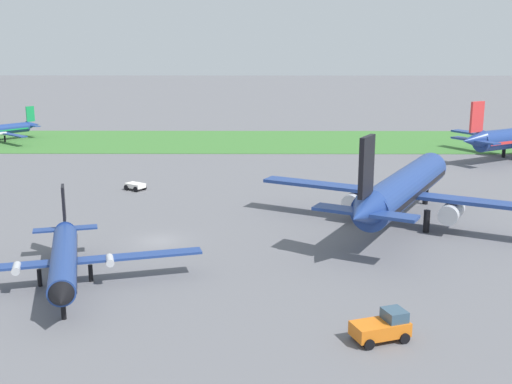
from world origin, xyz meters
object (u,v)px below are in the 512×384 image
at_px(airplane_foreground_turboprop, 64,258).
at_px(pushback_tug_near_gate, 383,327).
at_px(airplane_midfield_jet, 403,189).
at_px(baggage_cart_midfield, 135,186).

bearing_deg(airplane_foreground_turboprop, pushback_tug_near_gate, 53.05).
xyz_separation_m(airplane_midfield_jet, baggage_cart_midfield, (-30.61, 16.05, -3.38)).
distance_m(airplane_midfield_jet, pushback_tug_near_gate, 26.90).
bearing_deg(airplane_midfield_jet, pushback_tug_near_gate, -167.18).
height_order(airplane_midfield_jet, baggage_cart_midfield, airplane_midfield_jet).
bearing_deg(airplane_midfield_jet, baggage_cart_midfield, 89.86).
bearing_deg(baggage_cart_midfield, pushback_tug_near_gate, -25.91).
relative_size(airplane_midfield_jet, pushback_tug_near_gate, 7.13).
relative_size(airplane_midfield_jet, baggage_cart_midfield, 9.65).
relative_size(airplane_foreground_turboprop, baggage_cart_midfield, 7.12).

